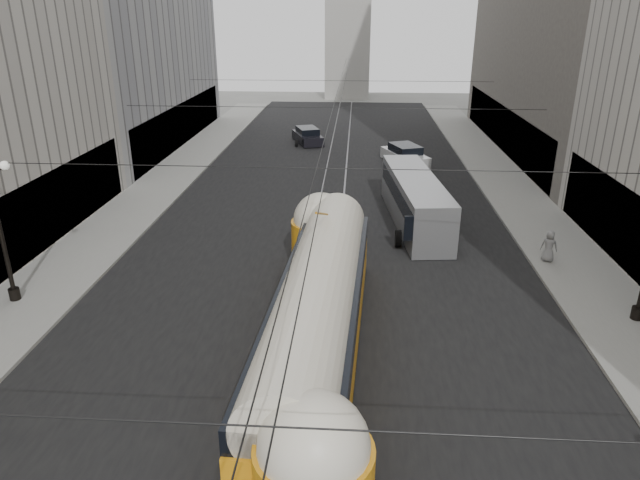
# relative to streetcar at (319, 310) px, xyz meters

# --- Properties ---
(road) EXTENTS (20.00, 85.00, 0.02)m
(road) POSITION_rel_streetcar_xyz_m (-0.33, 17.68, -1.86)
(road) COLOR black
(road) RESTS_ON ground
(sidewalk_left) EXTENTS (4.00, 72.00, 0.15)m
(sidewalk_left) POSITION_rel_streetcar_xyz_m (-12.33, 21.18, -1.78)
(sidewalk_left) COLOR gray
(sidewalk_left) RESTS_ON ground
(sidewalk_right) EXTENTS (4.00, 72.00, 0.15)m
(sidewalk_right) POSITION_rel_streetcar_xyz_m (11.67, 21.18, -1.78)
(sidewalk_right) COLOR gray
(sidewalk_right) RESTS_ON ground
(rail_left) EXTENTS (0.12, 85.00, 0.04)m
(rail_left) POSITION_rel_streetcar_xyz_m (-1.08, 17.68, -1.86)
(rail_left) COLOR gray
(rail_left) RESTS_ON ground
(rail_right) EXTENTS (0.12, 85.00, 0.04)m
(rail_right) POSITION_rel_streetcar_xyz_m (0.42, 17.68, -1.86)
(rail_right) COLOR gray
(rail_right) RESTS_ON ground
(catenary) EXTENTS (25.00, 72.00, 0.23)m
(catenary) POSITION_rel_streetcar_xyz_m (-0.21, 16.67, 4.03)
(catenary) COLOR black
(catenary) RESTS_ON ground
(streetcar) EXTENTS (3.51, 17.30, 3.80)m
(streetcar) POSITION_rel_streetcar_xyz_m (0.00, 0.00, 0.00)
(streetcar) COLOR orange
(streetcar) RESTS_ON ground
(city_bus) EXTENTS (3.29, 10.87, 2.71)m
(city_bus) POSITION_rel_streetcar_xyz_m (4.55, 13.91, -0.37)
(city_bus) COLOR #9B9DA0
(city_bus) RESTS_ON ground
(sedan_white_far) EXTENTS (3.71, 5.39, 1.58)m
(sedan_white_far) POSITION_rel_streetcar_xyz_m (5.02, 27.48, -1.14)
(sedan_white_far) COLOR silver
(sedan_white_far) RESTS_ON ground
(sedan_dark_far) EXTENTS (3.31, 4.95, 1.45)m
(sedan_dark_far) POSITION_rel_streetcar_xyz_m (-3.33, 34.72, -1.20)
(sedan_dark_far) COLOR black
(sedan_dark_far) RESTS_ON ground
(pedestrian_sidewalk_right) EXTENTS (0.87, 0.69, 1.55)m
(pedestrian_sidewalk_right) POSITION_rel_streetcar_xyz_m (10.47, 8.64, -0.93)
(pedestrian_sidewalk_right) COLOR gray
(pedestrian_sidewalk_right) RESTS_ON sidewalk_right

